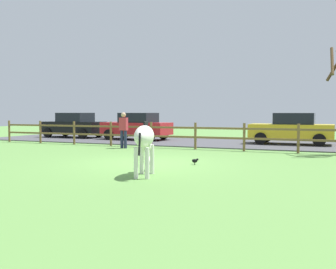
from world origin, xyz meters
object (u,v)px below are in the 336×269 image
zebra (145,140)px  parked_car_red (137,126)px  parked_car_yellow (292,128)px  visitor_near_fence (124,128)px  crow_on_grass (195,161)px  parked_car_black (74,125)px

zebra → parked_car_red: (-6.02, 11.09, -0.08)m
parked_car_yellow → visitor_near_fence: visitor_near_fence is taller
zebra → parked_car_yellow: bearing=76.7°
crow_on_grass → parked_car_yellow: parked_car_yellow is taller
zebra → visitor_near_fence: visitor_near_fence is taller
parked_car_red → visitor_near_fence: bearing=-69.5°
parked_car_black → visitor_near_fence: (6.36, -4.87, 0.06)m
parked_car_yellow → visitor_near_fence: bearing=-145.7°
parked_car_yellow → parked_car_black: size_ratio=0.99×
visitor_near_fence → parked_car_red: bearing=110.5°
parked_car_red → zebra: bearing=-61.5°
zebra → parked_car_red: bearing=118.5°
parked_car_red → visitor_near_fence: size_ratio=2.49×
crow_on_grass → visitor_near_fence: size_ratio=0.13×
parked_car_yellow → parked_car_red: 8.66m
parked_car_red → visitor_near_fence: visitor_near_fence is taller
parked_car_black → zebra: bearing=-46.8°
zebra → crow_on_grass: (0.52, 2.49, -0.80)m
crow_on_grass → zebra: bearing=-101.8°
crow_on_grass → visitor_near_fence: visitor_near_fence is taller
zebra → visitor_near_fence: size_ratio=1.15×
crow_on_grass → visitor_near_fence: (-4.81, 3.97, 0.78)m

